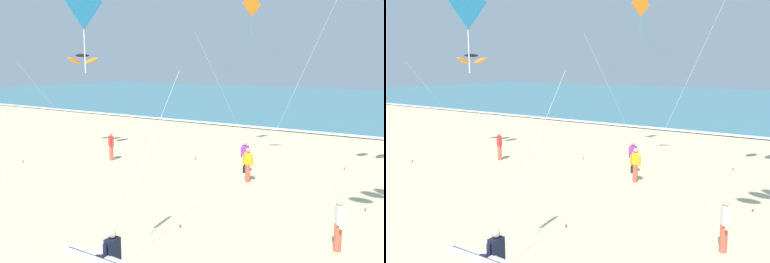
% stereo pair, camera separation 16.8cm
% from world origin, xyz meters
% --- Properties ---
extents(shoreline_foam, '(160.00, 1.04, 0.01)m').
position_xyz_m(shoreline_foam, '(0.00, 29.01, 0.09)').
color(shoreline_foam, white).
rests_on(shoreline_foam, ocean_water).
extents(surfer_lead, '(2.37, 0.88, 1.71)m').
position_xyz_m(surfer_lead, '(1.61, 3.07, 1.04)').
color(surfer_lead, black).
rests_on(surfer_lead, ground).
extents(kite_diamond_cobalt_near, '(0.59, 4.96, 7.41)m').
position_xyz_m(kite_diamond_cobalt_near, '(0.91, 3.40, 6.55)').
color(kite_diamond_cobalt_near, '#2D99DB').
rests_on(kite_diamond_cobalt_near, ground).
extents(kite_arc_charcoal_far, '(2.16, 5.10, 5.99)m').
position_xyz_m(kite_arc_charcoal_far, '(-12.11, 14.98, 5.68)').
color(kite_arc_charcoal_far, orange).
rests_on(kite_arc_charcoal_far, ground).
extents(kite_diamond_amber_high, '(1.91, 4.34, 9.54)m').
position_xyz_m(kite_diamond_amber_high, '(-3.03, 19.83, 8.57)').
color(kite_diamond_amber_high, orange).
rests_on(kite_diamond_amber_high, ground).
extents(bystander_yellow_top, '(0.47, 0.29, 1.59)m').
position_xyz_m(bystander_yellow_top, '(-0.09, 13.76, 0.81)').
color(bystander_yellow_top, '#D8593F').
rests_on(bystander_yellow_top, ground).
extents(bystander_red_top, '(0.47, 0.28, 1.59)m').
position_xyz_m(bystander_red_top, '(-8.45, 13.52, 0.81)').
color(bystander_red_top, '#D8593F').
rests_on(bystander_red_top, ground).
extents(bystander_purple_top, '(0.50, 0.22, 1.59)m').
position_xyz_m(bystander_purple_top, '(-0.92, 15.19, 0.81)').
color(bystander_purple_top, black).
rests_on(bystander_purple_top, ground).
extents(bystander_white_top, '(0.32, 0.44, 1.59)m').
position_xyz_m(bystander_white_top, '(5.27, 8.65, 0.81)').
color(bystander_white_top, '#D8593F').
rests_on(bystander_white_top, ground).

